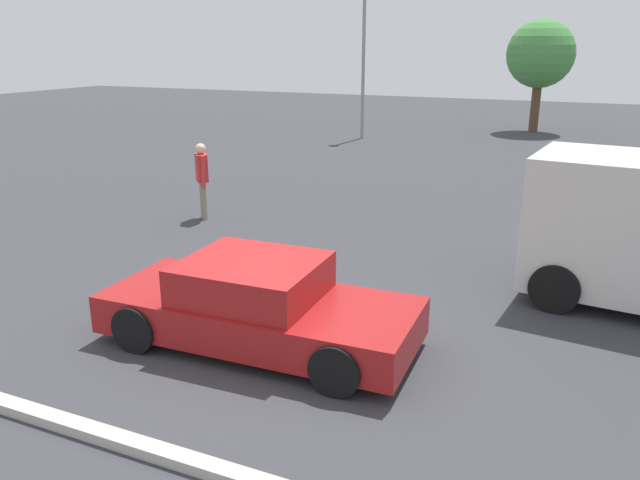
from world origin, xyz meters
name	(u,v)px	position (x,y,z in m)	size (l,w,h in m)	color
ground_plane	(274,342)	(0.00, 0.00, 0.00)	(80.00, 80.00, 0.00)	#38383D
sedan_foreground	(258,306)	(-0.18, -0.09, 0.55)	(4.28, 1.96, 1.18)	maroon
dog	(248,259)	(-1.63, 2.14, 0.28)	(0.39, 0.56, 0.44)	olive
pedestrian	(202,174)	(-4.45, 4.93, 1.05)	(0.45, 0.46, 1.75)	gray
parking_curb	(147,449)	(0.00, -2.67, 0.06)	(9.05, 0.20, 0.12)	#B7B2A8
light_post_near	(364,35)	(-5.50, 18.35, 4.20)	(0.44, 0.44, 6.16)	gray
tree_back_left	(541,55)	(0.96, 23.47, 3.40)	(2.97, 2.97, 4.92)	brown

